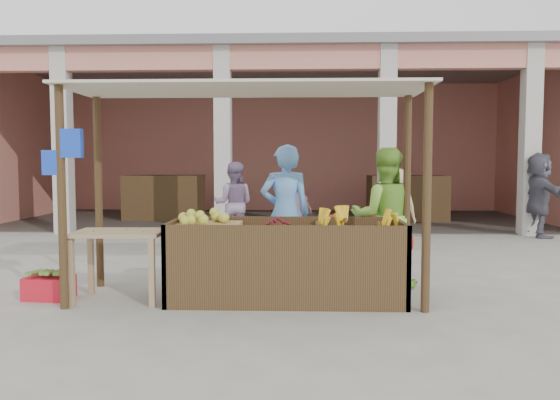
{
  "coord_description": "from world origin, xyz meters",
  "views": [
    {
      "loc": [
        0.64,
        -6.07,
        1.56
      ],
      "look_at": [
        0.38,
        1.2,
        1.05
      ],
      "focal_mm": 35.0,
      "sensor_mm": 36.0,
      "label": 1
    }
  ],
  "objects_px": {
    "red_crate": "(49,288)",
    "vendor_blue": "(285,209)",
    "side_table": "(119,243)",
    "vendor_green": "(385,213)",
    "fruit_stall": "(286,265)",
    "motorcycle": "(350,228)"
  },
  "relations": [
    {
      "from": "red_crate",
      "to": "vendor_blue",
      "type": "xyz_separation_m",
      "value": [
        2.67,
        1.05,
        0.82
      ]
    },
    {
      "from": "side_table",
      "to": "red_crate",
      "type": "xyz_separation_m",
      "value": [
        -0.84,
        0.05,
        -0.52
      ]
    },
    {
      "from": "vendor_blue",
      "to": "vendor_green",
      "type": "relative_size",
      "value": 1.04
    },
    {
      "from": "red_crate",
      "to": "vendor_green",
      "type": "relative_size",
      "value": 0.27
    },
    {
      "from": "fruit_stall",
      "to": "motorcycle",
      "type": "distance_m",
      "value": 2.58
    },
    {
      "from": "fruit_stall",
      "to": "side_table",
      "type": "bearing_deg",
      "value": -177.12
    },
    {
      "from": "vendor_blue",
      "to": "side_table",
      "type": "bearing_deg",
      "value": 25.23
    },
    {
      "from": "vendor_green",
      "to": "motorcycle",
      "type": "height_order",
      "value": "vendor_green"
    },
    {
      "from": "red_crate",
      "to": "motorcycle",
      "type": "relative_size",
      "value": 0.24
    },
    {
      "from": "motorcycle",
      "to": "vendor_green",
      "type": "bearing_deg",
      "value": -165.53
    },
    {
      "from": "vendor_blue",
      "to": "motorcycle",
      "type": "distance_m",
      "value": 1.76
    },
    {
      "from": "side_table",
      "to": "red_crate",
      "type": "relative_size",
      "value": 2.03
    },
    {
      "from": "fruit_stall",
      "to": "red_crate",
      "type": "height_order",
      "value": "fruit_stall"
    },
    {
      "from": "side_table",
      "to": "vendor_blue",
      "type": "relative_size",
      "value": 0.53
    },
    {
      "from": "side_table",
      "to": "vendor_blue",
      "type": "height_order",
      "value": "vendor_blue"
    },
    {
      "from": "red_crate",
      "to": "vendor_green",
      "type": "height_order",
      "value": "vendor_green"
    },
    {
      "from": "vendor_blue",
      "to": "motorcycle",
      "type": "height_order",
      "value": "vendor_blue"
    },
    {
      "from": "fruit_stall",
      "to": "motorcycle",
      "type": "bearing_deg",
      "value": 68.61
    },
    {
      "from": "vendor_green",
      "to": "motorcycle",
      "type": "relative_size",
      "value": 0.9
    },
    {
      "from": "red_crate",
      "to": "fruit_stall",
      "type": "bearing_deg",
      "value": 6.53
    },
    {
      "from": "fruit_stall",
      "to": "side_table",
      "type": "height_order",
      "value": "fruit_stall"
    },
    {
      "from": "vendor_green",
      "to": "motorcycle",
      "type": "bearing_deg",
      "value": -76.29
    }
  ]
}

